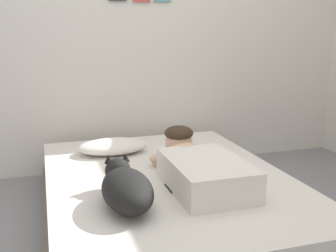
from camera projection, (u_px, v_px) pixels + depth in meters
name	position (u px, v px, depth m)	size (l,w,h in m)	color
ground_plane	(204.00, 243.00, 2.42)	(11.94, 11.94, 0.00)	gray
back_wall	(140.00, 28.00, 3.58)	(3.97, 0.12, 2.50)	silver
bed	(168.00, 199.00, 2.67)	(1.55, 2.10, 0.32)	#726051
pillow	(113.00, 146.00, 3.09)	(0.52, 0.32, 0.11)	white
person_lying	(197.00, 165.00, 2.51)	(0.43, 0.92, 0.27)	silver
dog	(126.00, 187.00, 2.15)	(0.26, 0.57, 0.21)	black
coffee_cup	(172.00, 147.00, 3.15)	(0.12, 0.09, 0.07)	white
cell_phone	(173.00, 188.00, 2.41)	(0.07, 0.14, 0.01)	black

